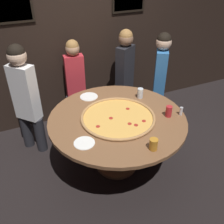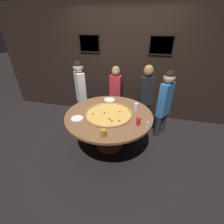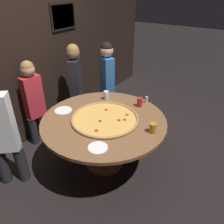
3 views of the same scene
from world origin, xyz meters
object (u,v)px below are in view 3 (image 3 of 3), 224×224
(giant_pizza, at_px, (105,118))
(condiment_shaker, at_px, (147,100))
(dining_table, at_px, (104,128))
(white_plate_near_front, at_px, (98,148))
(drink_cup_far_right, at_px, (140,102))
(drink_cup_near_right, at_px, (153,128))
(white_plate_far_back, at_px, (63,110))
(diner_centre_back, at_px, (107,79))
(diner_far_left, at_px, (33,99))
(drink_cup_by_shaker, at_px, (106,95))
(diner_side_left, at_px, (76,81))
(diner_side_right, at_px, (0,126))

(giant_pizza, height_order, condiment_shaker, condiment_shaker)
(dining_table, height_order, condiment_shaker, condiment_shaker)
(giant_pizza, xyz_separation_m, white_plate_near_front, (-0.49, -0.26, -0.01))
(drink_cup_far_right, height_order, condiment_shaker, drink_cup_far_right)
(drink_cup_near_right, height_order, white_plate_far_back, drink_cup_near_right)
(dining_table, relative_size, drink_cup_far_right, 11.98)
(drink_cup_far_right, bearing_deg, diner_centre_back, 62.22)
(drink_cup_far_right, xyz_separation_m, white_plate_far_back, (-0.67, 0.78, -0.06))
(diner_centre_back, bearing_deg, diner_far_left, -82.31)
(white_plate_near_front, bearing_deg, drink_cup_far_right, 3.25)
(drink_cup_by_shaker, relative_size, diner_side_left, 0.09)
(drink_cup_far_right, relative_size, white_plate_near_front, 0.62)
(white_plate_far_back, height_order, condiment_shaker, condiment_shaker)
(diner_centre_back, height_order, diner_far_left, diner_centre_back)
(drink_cup_far_right, height_order, diner_centre_back, diner_centre_back)
(giant_pizza, bearing_deg, white_plate_near_front, -152.08)
(drink_cup_far_right, xyz_separation_m, diner_side_left, (0.07, 1.23, -0.01))
(white_plate_far_back, relative_size, condiment_shaker, 2.34)
(giant_pizza, relative_size, drink_cup_near_right, 7.26)
(giant_pizza, height_order, diner_side_left, diner_side_left)
(drink_cup_near_right, xyz_separation_m, drink_cup_by_shaker, (0.37, 0.90, 0.01))
(giant_pizza, relative_size, diner_far_left, 0.64)
(drink_cup_near_right, distance_m, diner_side_right, 1.70)
(white_plate_near_front, distance_m, diner_centre_back, 1.74)
(white_plate_near_front, distance_m, diner_side_left, 1.69)
(drink_cup_near_right, distance_m, diner_centre_back, 1.56)
(diner_side_right, height_order, diner_far_left, diner_side_right)
(diner_centre_back, bearing_deg, white_plate_far_back, -53.23)
(drink_cup_far_right, distance_m, diner_side_left, 1.23)
(drink_cup_near_right, height_order, condiment_shaker, drink_cup_near_right)
(condiment_shaker, bearing_deg, drink_cup_far_right, 167.40)
(condiment_shaker, distance_m, diner_centre_back, 0.94)
(giant_pizza, xyz_separation_m, diner_centre_back, (0.99, 0.66, 0.05))
(drink_cup_far_right, distance_m, drink_cup_near_right, 0.61)
(dining_table, height_order, drink_cup_far_right, drink_cup_far_right)
(drink_cup_by_shaker, height_order, white_plate_far_back, drink_cup_by_shaker)
(white_plate_far_back, height_order, diner_side_left, diner_side_left)
(white_plate_far_back, distance_m, diner_side_right, 0.78)
(drink_cup_near_right, xyz_separation_m, diner_far_left, (-0.21, 1.79, -0.05))
(drink_cup_far_right, xyz_separation_m, white_plate_near_front, (-1.02, -0.06, -0.06))
(dining_table, xyz_separation_m, drink_cup_by_shaker, (0.45, 0.28, 0.20))
(dining_table, relative_size, diner_side_right, 1.06)
(drink_cup_by_shaker, relative_size, white_plate_near_front, 0.62)
(drink_cup_by_shaker, relative_size, diner_side_right, 0.09)
(dining_table, relative_size, drink_cup_by_shaker, 12.10)
(giant_pizza, xyz_separation_m, drink_cup_by_shaker, (0.45, 0.30, 0.05))
(white_plate_near_front, relative_size, diner_side_right, 0.14)
(dining_table, height_order, diner_side_right, diner_side_right)
(giant_pizza, distance_m, drink_cup_by_shaker, 0.55)
(drink_cup_far_right, bearing_deg, condiment_shaker, -12.60)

